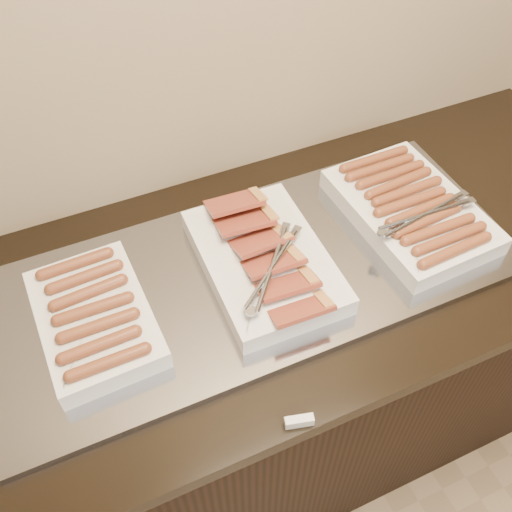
{
  "coord_description": "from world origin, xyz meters",
  "views": [
    {
      "loc": [
        -0.35,
        1.38,
        1.92
      ],
      "look_at": [
        -0.02,
        2.13,
        0.97
      ],
      "focal_mm": 40.0,
      "sensor_mm": 36.0,
      "label": 1
    }
  ],
  "objects_px": {
    "counter": "(262,370)",
    "warming_tray": "(256,273)",
    "dish_left": "(94,317)",
    "dish_center": "(265,260)",
    "dish_right": "(411,209)"
  },
  "relations": [
    {
      "from": "counter",
      "to": "warming_tray",
      "type": "distance_m",
      "value": 0.46
    },
    {
      "from": "dish_left",
      "to": "warming_tray",
      "type": "bearing_deg",
      "value": -1.95
    },
    {
      "from": "counter",
      "to": "dish_center",
      "type": "xyz_separation_m",
      "value": [
        -0.0,
        -0.0,
        0.5
      ]
    },
    {
      "from": "counter",
      "to": "warming_tray",
      "type": "bearing_deg",
      "value": 180.0
    },
    {
      "from": "counter",
      "to": "dish_right",
      "type": "xyz_separation_m",
      "value": [
        0.39,
        -0.0,
        0.5
      ]
    },
    {
      "from": "counter",
      "to": "dish_right",
      "type": "bearing_deg",
      "value": -0.46
    },
    {
      "from": "counter",
      "to": "dish_left",
      "type": "distance_m",
      "value": 0.63
    },
    {
      "from": "warming_tray",
      "to": "dish_center",
      "type": "distance_m",
      "value": 0.05
    },
    {
      "from": "warming_tray",
      "to": "dish_left",
      "type": "bearing_deg",
      "value": 180.0
    },
    {
      "from": "dish_right",
      "to": "dish_left",
      "type": "bearing_deg",
      "value": 177.1
    },
    {
      "from": "warming_tray",
      "to": "dish_right",
      "type": "height_order",
      "value": "dish_right"
    },
    {
      "from": "dish_center",
      "to": "dish_right",
      "type": "relative_size",
      "value": 1.01
    },
    {
      "from": "warming_tray",
      "to": "dish_right",
      "type": "distance_m",
      "value": 0.41
    },
    {
      "from": "warming_tray",
      "to": "dish_right",
      "type": "xyz_separation_m",
      "value": [
        0.41,
        -0.0,
        0.04
      ]
    },
    {
      "from": "counter",
      "to": "dish_left",
      "type": "xyz_separation_m",
      "value": [
        -0.38,
        0.0,
        0.5
      ]
    }
  ]
}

